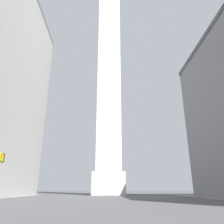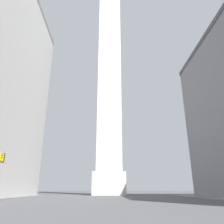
% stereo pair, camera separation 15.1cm
% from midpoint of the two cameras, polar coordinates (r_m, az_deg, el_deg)
% --- Properties ---
extents(obelisk, '(8.47, 8.47, 80.71)m').
position_cam_midpoint_polar(obelisk, '(70.93, -0.62, 12.38)').
color(obelisk, silver).
rests_on(obelisk, ground_plane).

